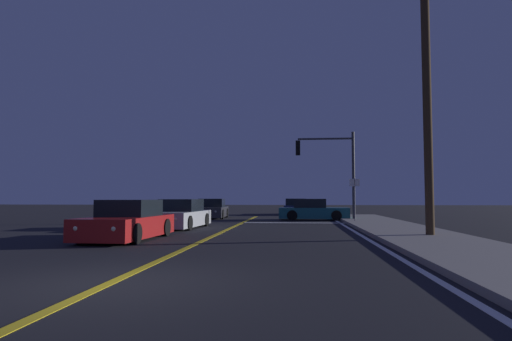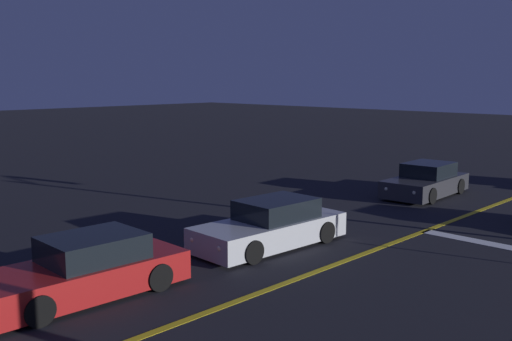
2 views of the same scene
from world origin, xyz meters
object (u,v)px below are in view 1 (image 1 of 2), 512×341
car_distant_tail_silver (180,215)px  traffic_signal_near_right (332,162)px  street_sign_corner (355,193)px  car_side_waiting_navy (295,208)px  utility_pole_right (427,78)px  car_parked_curb_teal (313,211)px  car_mid_block_charcoal (212,210)px  car_following_oncoming_red (128,222)px

car_distant_tail_silver → traffic_signal_near_right: (7.57, 6.87, 3.02)m
car_distant_tail_silver → street_sign_corner: 9.54m
car_distant_tail_silver → car_side_waiting_navy: size_ratio=1.01×
utility_pole_right → car_distant_tail_silver: bearing=154.8°
traffic_signal_near_right → utility_pole_right: size_ratio=0.51×
car_distant_tail_silver → utility_pole_right: 12.09m
car_side_waiting_navy → traffic_signal_near_right: size_ratio=0.87×
utility_pole_right → traffic_signal_near_right: bearing=101.7°
car_distant_tail_silver → street_sign_corner: bearing=-151.9°
car_parked_curb_teal → utility_pole_right: (3.52, -12.71, 4.98)m
car_mid_block_charcoal → street_sign_corner: (9.00, -5.77, 1.09)m
car_following_oncoming_red → traffic_signal_near_right: 15.16m
car_distant_tail_silver → car_parked_curb_teal: (6.45, 8.03, -0.00)m
car_following_oncoming_red → car_parked_curb_teal: size_ratio=1.04×
car_following_oncoming_red → car_mid_block_charcoal: (-0.15, 15.58, -0.00)m
car_mid_block_charcoal → traffic_signal_near_right: (8.00, -2.97, 3.02)m
traffic_signal_near_right → street_sign_corner: traffic_signal_near_right is taller
car_parked_curb_teal → car_side_waiting_navy: 8.95m
car_following_oncoming_red → car_distant_tail_silver: bearing=-91.1°
car_distant_tail_silver → car_parked_curb_teal: bearing=-126.1°
car_distant_tail_silver → car_side_waiting_navy: 17.72m
car_distant_tail_silver → car_mid_block_charcoal: same height
car_parked_curb_teal → car_mid_block_charcoal: bearing=-103.1°
car_distant_tail_silver → utility_pole_right: utility_pole_right is taller
car_parked_curb_teal → street_sign_corner: bearing=29.7°
car_distant_tail_silver → car_side_waiting_navy: same height
car_mid_block_charcoal → traffic_signal_near_right: bearing=156.8°
car_parked_curb_teal → utility_pole_right: bearing=17.1°
car_distant_tail_silver → car_side_waiting_navy: (5.31, 16.91, 0.00)m
car_following_oncoming_red → street_sign_corner: (8.86, 9.81, 1.09)m
car_side_waiting_navy → car_following_oncoming_red: bearing=-105.0°
car_side_waiting_navy → traffic_signal_near_right: (2.26, -10.04, 3.02)m
car_mid_block_charcoal → car_side_waiting_navy: same height
car_distant_tail_silver → utility_pole_right: size_ratio=0.45×
street_sign_corner → car_side_waiting_navy: bearing=104.2°
car_parked_curb_teal → street_sign_corner: (2.12, -3.96, 1.09)m
car_side_waiting_navy → utility_pole_right: utility_pole_right is taller
traffic_signal_near_right → car_following_oncoming_red: bearing=58.1°
car_mid_block_charcoal → street_sign_corner: size_ratio=1.80×
car_mid_block_charcoal → car_parked_curb_teal: 7.12m
car_mid_block_charcoal → street_sign_corner: street_sign_corner is taller
traffic_signal_near_right → utility_pole_right: utility_pole_right is taller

